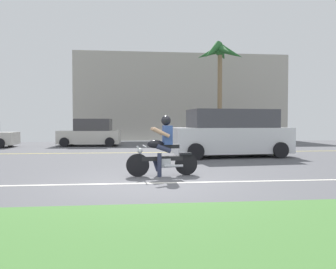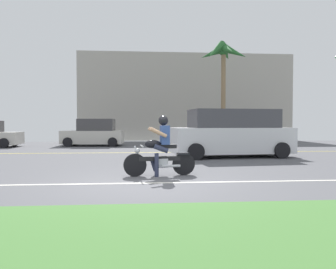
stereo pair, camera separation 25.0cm
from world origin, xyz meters
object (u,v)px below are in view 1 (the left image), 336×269
Objects in this scene: parked_car_1 at (91,133)px; motorcyclist at (163,150)px; palm_tree_0 at (220,58)px; suv_nearby at (230,134)px.

motorcyclist is at bearing -74.42° from parked_car_1.
palm_tree_0 is (5.27, 14.24, 5.28)m from motorcyclist.
parked_car_1 is (-3.39, 12.15, 0.10)m from motorcyclist.
parked_car_1 is 10.30m from palm_tree_0.
motorcyclist is 0.50× the size of parked_car_1.
suv_nearby is (3.25, 4.79, 0.28)m from motorcyclist.
palm_tree_0 reaches higher than motorcyclist.
palm_tree_0 is at bearing 77.90° from suv_nearby.
suv_nearby reaches higher than parked_car_1.
motorcyclist is at bearing -110.32° from palm_tree_0.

